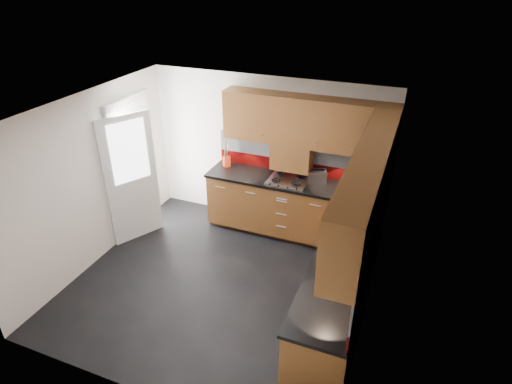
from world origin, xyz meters
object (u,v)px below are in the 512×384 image
at_px(gas_hob, 288,180).
at_px(utensil_pot, 227,160).
at_px(toaster, 317,176).
at_px(food_processor, 366,199).

xyz_separation_m(gas_hob, utensil_pot, (-1.08, 0.15, 0.08)).
height_order(toaster, food_processor, food_processor).
distance_m(toaster, food_processor, 0.95).
relative_size(toaster, food_processor, 0.96).
xyz_separation_m(gas_hob, food_processor, (1.20, -0.39, 0.13)).
relative_size(gas_hob, toaster, 1.90).
height_order(gas_hob, food_processor, food_processor).
height_order(gas_hob, utensil_pot, utensil_pot).
bearing_deg(utensil_pot, toaster, -0.78).
distance_m(utensil_pot, toaster, 1.49).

